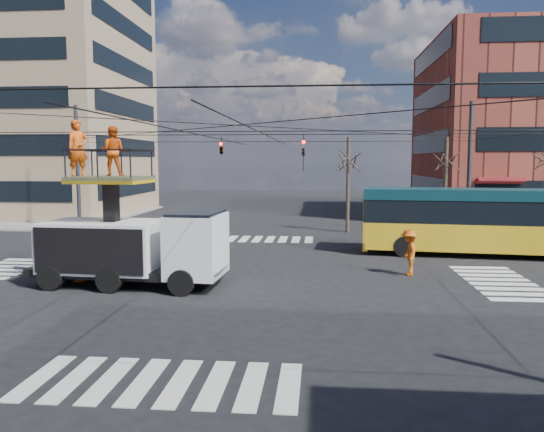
{
  "coord_description": "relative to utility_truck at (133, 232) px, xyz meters",
  "views": [
    {
      "loc": [
        3.2,
        -20.27,
        4.56
      ],
      "look_at": [
        1.23,
        1.77,
        2.24
      ],
      "focal_mm": 35.0,
      "sensor_mm": 36.0,
      "label": 1
    }
  ],
  "objects": [
    {
      "name": "crosswalks",
      "position": [
        3.55,
        1.73,
        -1.98
      ],
      "size": [
        22.4,
        22.4,
        0.02
      ],
      "primitive_type": null,
      "color": "silver",
      "rests_on": "ground"
    },
    {
      "name": "tree_b",
      "position": [
        14.55,
        15.23,
        2.64
      ],
      "size": [
        2.0,
        2.0,
        6.0
      ],
      "color": "#382B21",
      "rests_on": "ground"
    },
    {
      "name": "tree_a",
      "position": [
        8.55,
        15.23,
        2.64
      ],
      "size": [
        2.0,
        2.0,
        6.0
      ],
      "color": "#382B21",
      "rests_on": "ground"
    },
    {
      "name": "city_bus",
      "position": [
        15.39,
        7.42,
        -0.26
      ],
      "size": [
        13.15,
        4.0,
        3.2
      ],
      "rotation": [
        0.0,
        0.0,
        -0.11
      ],
      "color": "gold",
      "rests_on": "ground"
    },
    {
      "name": "utility_truck",
      "position": [
        0.0,
        0.0,
        0.0
      ],
      "size": [
        7.14,
        3.03,
        6.0
      ],
      "rotation": [
        0.0,
        0.0,
        -0.07
      ],
      "color": "black",
      "rests_on": "ground"
    },
    {
      "name": "traffic_cone",
      "position": [
        -2.26,
        0.42,
        -1.67
      ],
      "size": [
        0.36,
        0.36,
        0.64
      ],
      "primitive_type": "cone",
      "color": "#CF6C08",
      "rests_on": "ground"
    },
    {
      "name": "overhead_network",
      "position": [
        3.48,
        2.14,
        2.3
      ],
      "size": [
        24.24,
        24.24,
        8.0
      ],
      "color": "#2D2D30",
      "rests_on": "ground"
    },
    {
      "name": "sidewalk_nw",
      "position": [
        -17.45,
        22.73,
        -1.93
      ],
      "size": [
        18.0,
        18.0,
        0.12
      ],
      "primitive_type": "cube",
      "color": "slate",
      "rests_on": "ground"
    },
    {
      "name": "building_tower",
      "position": [
        -18.43,
        25.71,
        13.02
      ],
      "size": [
        18.06,
        16.06,
        30.0
      ],
      "color": "#9C7B63",
      "rests_on": "ground"
    },
    {
      "name": "worker_ground",
      "position": [
        -1.36,
        1.08,
        -0.96
      ],
      "size": [
        0.65,
        1.25,
        2.05
      ],
      "primitive_type": "imported",
      "rotation": [
        0.0,
        0.0,
        1.44
      ],
      "color": "#FF3A10",
      "rests_on": "ground"
    },
    {
      "name": "flagger",
      "position": [
        10.32,
        2.62,
        -1.06
      ],
      "size": [
        0.73,
        1.22,
        1.85
      ],
      "primitive_type": "imported",
      "rotation": [
        0.0,
        0.0,
        -1.54
      ],
      "color": "#D0560D",
      "rests_on": "ground"
    },
    {
      "name": "ground",
      "position": [
        3.55,
        1.73,
        -1.99
      ],
      "size": [
        120.0,
        120.0,
        0.0
      ],
      "primitive_type": "plane",
      "color": "black",
      "rests_on": "ground"
    }
  ]
}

